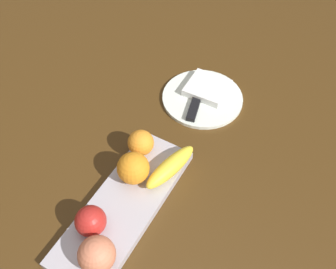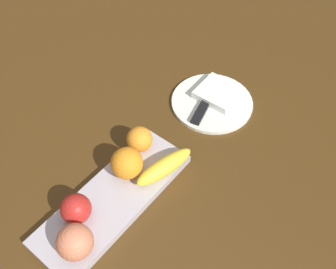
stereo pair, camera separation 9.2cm
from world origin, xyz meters
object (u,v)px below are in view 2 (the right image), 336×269
orange_near_banana (140,139)px  orange_near_apple (127,163)px  folded_napkin (218,93)px  knife (203,108)px  fruit_tray (114,198)px  banana (164,167)px  peach (76,243)px  dinner_plate (212,102)px  apple (76,209)px

orange_near_banana → orange_near_apple: bearing=-160.2°
folded_napkin → knife: bearing=178.1°
fruit_tray → orange_near_apple: 0.09m
orange_near_apple → folded_napkin: size_ratio=0.68×
fruit_tray → banana: 0.14m
peach → dinner_plate: bearing=3.9°
orange_near_banana → folded_napkin: 0.29m
apple → banana: apple is taller
fruit_tray → apple: bearing=164.1°
banana → knife: bearing=25.6°
orange_near_apple → dinner_plate: orange_near_apple is taller
peach → folded_napkin: peach is taller
banana → peach: peach is taller
apple → banana: size_ratio=0.43×
orange_near_banana → dinner_plate: (0.25, -0.04, -0.05)m
orange_near_banana → knife: orange_near_banana is taller
apple → dinner_plate: 0.48m
banana → peach: 0.26m
dinner_plate → knife: (-0.04, 0.00, 0.01)m
fruit_tray → dinner_plate: size_ratio=1.74×
orange_near_banana → folded_napkin: bearing=-8.8°
orange_near_apple → peach: same height
apple → orange_near_apple: 0.15m
dinner_plate → folded_napkin: bearing=0.0°
fruit_tray → orange_near_banana: orange_near_banana is taller
orange_near_apple → banana: bearing=-50.1°
banana → dinner_plate: size_ratio=0.68×
dinner_plate → orange_near_apple: bearing=177.0°
knife → orange_near_apple: bearing=162.8°
orange_near_banana → dinner_plate: size_ratio=0.28×
apple → folded_napkin: 0.51m
fruit_tray → folded_napkin: bearing=0.0°
orange_near_banana → apple: bearing=-175.0°
orange_near_apple → knife: (0.28, -0.01, -0.04)m
orange_near_banana → peach: bearing=-164.0°
fruit_tray → apple: (-0.08, 0.02, 0.04)m
apple → orange_near_banana: apple is taller
orange_near_banana → dinner_plate: 0.26m
folded_napkin → knife: folded_napkin is taller
apple → dinner_plate: (0.48, -0.02, -0.05)m
banana → folded_napkin: banana is taller
fruit_tray → folded_napkin: (0.42, 0.00, 0.01)m
fruit_tray → apple: apple is taller
folded_napkin → knife: (-0.07, 0.00, -0.01)m
orange_near_apple → folded_napkin: (0.36, -0.02, -0.04)m
folded_napkin → knife: size_ratio=0.62×
orange_near_apple → dinner_plate: 0.33m
banana → dinner_plate: (0.27, 0.05, -0.04)m
knife → orange_near_banana: bearing=154.7°
fruit_tray → knife: size_ratio=2.20×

